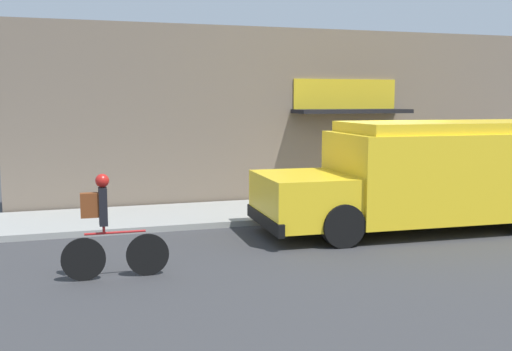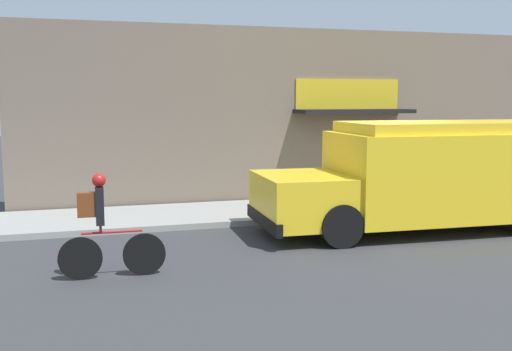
% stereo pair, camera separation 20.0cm
% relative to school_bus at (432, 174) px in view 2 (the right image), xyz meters
% --- Properties ---
extents(ground_plane, '(70.00, 70.00, 0.00)m').
position_rel_school_bus_xyz_m(ground_plane, '(-0.63, 1.35, -1.14)').
color(ground_plane, '#38383A').
extents(sidewalk, '(28.00, 2.51, 0.13)m').
position_rel_school_bus_xyz_m(sidewalk, '(-0.63, 2.60, -1.08)').
color(sidewalk, '#999993').
rests_on(sidewalk, ground_plane).
extents(storefront, '(15.81, 1.08, 4.44)m').
position_rel_school_bus_xyz_m(storefront, '(-0.61, 4.01, 1.09)').
color(storefront, '#756656').
rests_on(storefront, ground_plane).
extents(school_bus, '(6.56, 2.84, 2.20)m').
position_rel_school_bus_xyz_m(school_bus, '(0.00, 0.00, 0.00)').
color(school_bus, yellow).
rests_on(school_bus, ground_plane).
extents(cyclist, '(1.58, 0.20, 1.58)m').
position_rel_school_bus_xyz_m(cyclist, '(-6.56, -1.56, -0.37)').
color(cyclist, black).
rests_on(cyclist, ground_plane).
extents(trash_bin, '(0.52, 0.52, 0.77)m').
position_rel_school_bus_xyz_m(trash_bin, '(3.58, 2.70, -0.63)').
color(trash_bin, '#2D5138').
rests_on(trash_bin, sidewalk).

